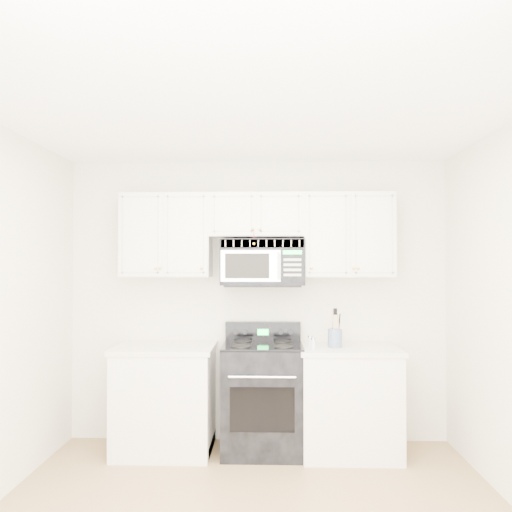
{
  "coord_description": "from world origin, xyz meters",
  "views": [
    {
      "loc": [
        0.11,
        -2.92,
        1.63
      ],
      "look_at": [
        0.0,
        1.3,
        1.7
      ],
      "focal_mm": 35.0,
      "sensor_mm": 36.0,
      "label": 1
    }
  ],
  "objects": [
    {
      "name": "upper_cabinets",
      "position": [
        -0.0,
        1.58,
        1.93
      ],
      "size": [
        2.44,
        0.37,
        0.75
      ],
      "color": "beige",
      "rests_on": "ground"
    },
    {
      "name": "utensil_crock",
      "position": [
        0.68,
        1.41,
        1.0
      ],
      "size": [
        0.12,
        0.12,
        0.33
      ],
      "color": "slate",
      "rests_on": "base_cabinet_right"
    },
    {
      "name": "shaker_pepper",
      "position": [
        0.48,
        1.28,
        0.97
      ],
      "size": [
        0.04,
        0.04,
        0.1
      ],
      "color": "silver",
      "rests_on": "base_cabinet_right"
    },
    {
      "name": "room",
      "position": [
        0.0,
        0.0,
        1.3
      ],
      "size": [
        3.51,
        3.51,
        2.61
      ],
      "color": "olive",
      "rests_on": "ground"
    },
    {
      "name": "microwave",
      "position": [
        0.05,
        1.56,
        1.65
      ],
      "size": [
        0.74,
        0.42,
        0.41
      ],
      "color": "black",
      "rests_on": "ground"
    },
    {
      "name": "base_cabinet_right",
      "position": [
        0.8,
        1.44,
        0.43
      ],
      "size": [
        0.86,
        0.65,
        0.92
      ],
      "color": "beige",
      "rests_on": "ground"
    },
    {
      "name": "range",
      "position": [
        0.05,
        1.46,
        0.48
      ],
      "size": [
        0.69,
        0.63,
        1.1
      ],
      "color": "black",
      "rests_on": "ground"
    },
    {
      "name": "base_cabinet_left",
      "position": [
        -0.8,
        1.44,
        0.43
      ],
      "size": [
        0.86,
        0.65,
        0.92
      ],
      "color": "beige",
      "rests_on": "ground"
    },
    {
      "name": "shaker_salt",
      "position": [
        0.47,
        1.39,
        0.97
      ],
      "size": [
        0.04,
        0.04,
        0.1
      ],
      "color": "silver",
      "rests_on": "base_cabinet_right"
    }
  ]
}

